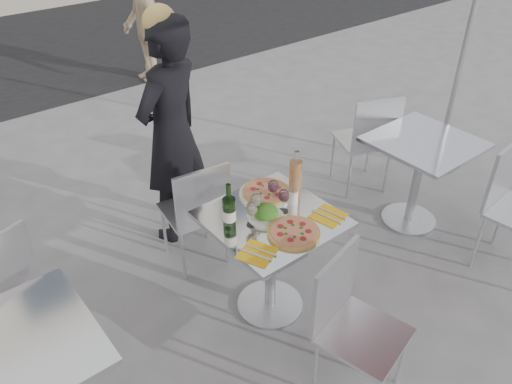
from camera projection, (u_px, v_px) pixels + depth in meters
ground at (270, 305)px, 3.37m from camera, size 80.00×80.00×0.00m
main_table at (271, 244)px, 3.07m from camera, size 0.72×0.72×0.75m
side_table_left at (22, 377)px, 2.29m from camera, size 0.72×0.72×0.75m
side_table_right at (420, 165)px, 3.84m from camera, size 0.72×0.72×0.75m
chair_far at (198, 208)px, 3.41m from camera, size 0.45×0.46×0.87m
chair_near at (350, 316)px, 2.61m from camera, size 0.49×0.50×0.89m
side_chair_rfar at (369, 136)px, 4.20m from camera, size 0.55×0.56×0.93m
woman_diner at (172, 135)px, 3.57m from camera, size 0.73×0.61×1.71m
pedestrian_b at (140, 21)px, 6.25m from camera, size 0.65×1.04×1.54m
pizza_near at (294, 232)px, 2.81m from camera, size 0.30×0.30×0.02m
pizza_far at (266, 192)px, 3.13m from camera, size 0.34×0.34×0.03m
salad_plate at (266, 213)px, 2.92m from camera, size 0.22×0.22×0.09m
wine_bottle at (229, 211)px, 2.80m from camera, size 0.07×0.07×0.29m
carafe at (296, 176)px, 3.10m from camera, size 0.08×0.08×0.29m
sugar_shaker at (293, 196)px, 3.04m from camera, size 0.06×0.06×0.11m
wineglass_white_a at (251, 210)px, 2.82m from camera, size 0.07×0.07×0.16m
wineglass_white_b at (256, 201)px, 2.90m from camera, size 0.07×0.07×0.16m
wineglass_red_a at (284, 196)px, 2.93m from camera, size 0.07×0.07×0.16m
wineglass_red_b at (273, 187)px, 3.01m from camera, size 0.07×0.07×0.16m
napkin_left at (257, 253)px, 2.68m from camera, size 0.24×0.24×0.01m
napkin_right at (328, 216)px, 2.95m from camera, size 0.21×0.21×0.01m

